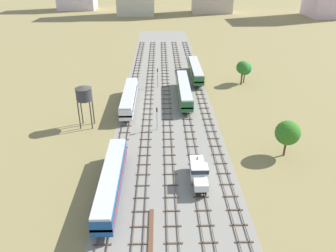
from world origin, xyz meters
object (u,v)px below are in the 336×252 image
at_px(shunter_loco_centre_near, 199,172).
at_px(passenger_coach_centre_midfar, 184,89).
at_px(diesel_railcar_far_left_nearest, 111,180).
at_px(diesel_railcar_far_left_mid, 129,97).
at_px(water_tower, 84,94).
at_px(signal_post_nearest, 157,116).
at_px(signal_post_near, 158,75).
at_px(diesel_railcar_centre_right_far, 196,70).

relative_size(shunter_loco_centre_near, passenger_coach_centre_midfar, 0.38).
relative_size(diesel_railcar_far_left_nearest, diesel_railcar_far_left_mid, 1.00).
xyz_separation_m(water_tower, signal_post_nearest, (15.04, -2.01, -4.17)).
relative_size(diesel_railcar_far_left_mid, water_tower, 2.23).
height_order(signal_post_nearest, signal_post_near, signal_post_near).
bearing_deg(diesel_railcar_centre_right_far, signal_post_nearest, -108.86).
bearing_deg(signal_post_near, diesel_railcar_far_left_nearest, -98.25).
bearing_deg(signal_post_near, diesel_railcar_centre_right_far, 33.42).
bearing_deg(diesel_railcar_far_left_mid, signal_post_near, 63.75).
distance_m(shunter_loco_centre_near, diesel_railcar_centre_right_far, 51.87).
bearing_deg(diesel_railcar_far_left_nearest, shunter_loco_centre_near, 10.93).
bearing_deg(diesel_railcar_far_left_nearest, diesel_railcar_centre_right_far, 71.55).
xyz_separation_m(passenger_coach_centre_midfar, water_tower, (-21.84, -14.97, 4.85)).
distance_m(passenger_coach_centre_midfar, diesel_railcar_centre_right_far, 16.79).
height_order(diesel_railcar_centre_right_far, signal_post_near, signal_post_near).
bearing_deg(shunter_loco_centre_near, passenger_coach_centre_midfar, 90.00).
relative_size(water_tower, signal_post_near, 1.68).
height_order(diesel_railcar_far_left_mid, water_tower, water_tower).
bearing_deg(water_tower, passenger_coach_centre_midfar, 34.43).
height_order(diesel_railcar_far_left_nearest, water_tower, water_tower).
bearing_deg(water_tower, signal_post_nearest, -7.61).
distance_m(diesel_railcar_far_left_mid, signal_post_near, 15.38).
bearing_deg(signal_post_nearest, shunter_loco_centre_near, -69.86).
distance_m(passenger_coach_centre_midfar, signal_post_nearest, 18.30).
relative_size(diesel_railcar_far_left_nearest, shunter_loco_centre_near, 2.42).
relative_size(diesel_railcar_far_left_nearest, signal_post_nearest, 3.98).
bearing_deg(water_tower, diesel_railcar_far_left_mid, 50.17).
relative_size(shunter_loco_centre_near, diesel_railcar_centre_right_far, 0.41).
distance_m(diesel_railcar_far_left_nearest, signal_post_nearest, 22.22).
height_order(diesel_railcar_far_left_nearest, signal_post_near, signal_post_near).
relative_size(passenger_coach_centre_midfar, signal_post_nearest, 4.27).
bearing_deg(diesel_railcar_far_left_nearest, signal_post_near, 81.75).
bearing_deg(signal_post_near, passenger_coach_centre_midfar, -52.01).
relative_size(signal_post_nearest, signal_post_near, 0.94).
height_order(passenger_coach_centre_midfar, water_tower, water_tower).
height_order(shunter_loco_centre_near, passenger_coach_centre_midfar, passenger_coach_centre_midfar).
bearing_deg(diesel_railcar_far_left_nearest, diesel_railcar_far_left_mid, 90.00).
relative_size(passenger_coach_centre_midfar, signal_post_near, 4.02).
relative_size(diesel_railcar_far_left_mid, signal_post_nearest, 3.98).
relative_size(diesel_railcar_far_left_nearest, diesel_railcar_centre_right_far, 1.00).
xyz_separation_m(water_tower, signal_post_near, (15.04, 23.67, -3.99)).
distance_m(diesel_railcar_far_left_mid, water_tower, 13.77).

